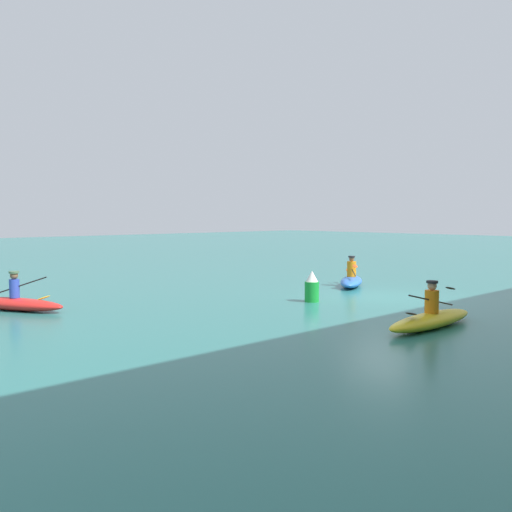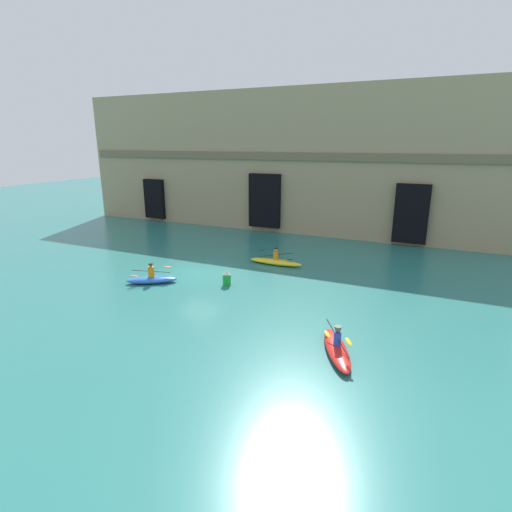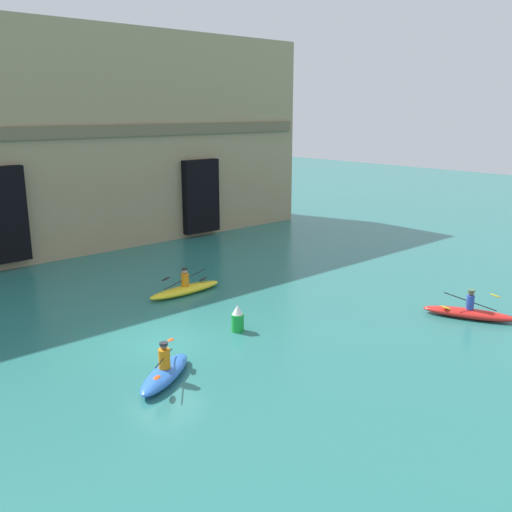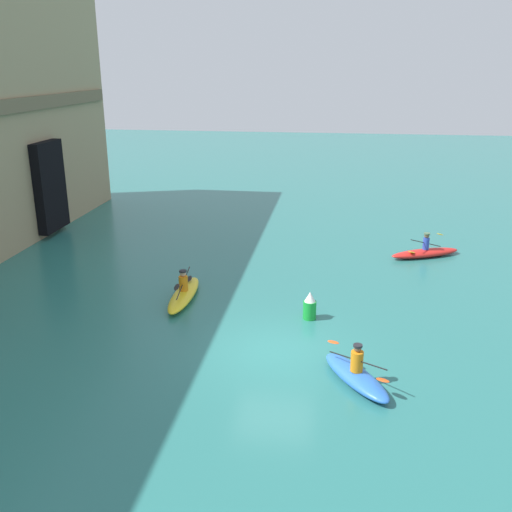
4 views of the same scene
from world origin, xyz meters
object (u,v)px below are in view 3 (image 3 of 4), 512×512
object	(u,v)px
kayak_yellow	(185,289)
marker_buoy	(238,319)
kayak_blue	(165,372)
kayak_red	(469,313)

from	to	relation	value
kayak_yellow	marker_buoy	distance (m)	4.93
kayak_yellow	kayak_blue	size ratio (longest dim) A/B	1.27
kayak_yellow	kayak_blue	xyz separation A→B (m)	(-5.15, -6.32, 0.02)
kayak_blue	kayak_yellow	bearing A→B (deg)	18.00
marker_buoy	kayak_yellow	bearing A→B (deg)	77.64
kayak_red	marker_buoy	distance (m)	9.01
kayak_blue	marker_buoy	xyz separation A→B (m)	(4.10, 1.51, 0.22)
kayak_yellow	kayak_blue	distance (m)	8.16
kayak_yellow	kayak_blue	bearing A→B (deg)	50.13
kayak_blue	kayak_red	xyz separation A→B (m)	(11.64, -3.42, -0.03)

